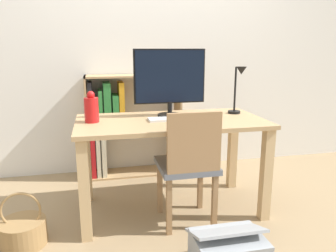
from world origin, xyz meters
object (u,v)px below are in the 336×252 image
at_px(chair, 189,163).
at_px(bookshelf, 116,124).
at_px(monitor, 170,79).
at_px(keyboard, 170,119).
at_px(vase, 91,109).
at_px(basket, 23,231).
at_px(desk_lamp, 238,86).

xyz_separation_m(chair, bookshelf, (-0.43, 1.08, 0.06)).
relative_size(monitor, keyboard, 1.71).
xyz_separation_m(monitor, keyboard, (-0.03, -0.14, -0.28)).
distance_m(monitor, keyboard, 0.32).
bearing_deg(keyboard, vase, 174.61).
relative_size(keyboard, chair, 0.38).
bearing_deg(monitor, bookshelf, 118.87).
xyz_separation_m(bookshelf, basket, (-0.68, -1.10, -0.43)).
height_order(monitor, chair, monitor).
distance_m(keyboard, desk_lamp, 0.62).
bearing_deg(chair, keyboard, 113.14).
distance_m(vase, desk_lamp, 1.14).
bearing_deg(basket, keyboard, 13.88).
distance_m(bookshelf, basket, 1.36).
relative_size(keyboard, bookshelf, 0.33).
xyz_separation_m(vase, chair, (0.64, -0.30, -0.36)).
bearing_deg(keyboard, chair, -72.53).
xyz_separation_m(monitor, basket, (-1.06, -0.40, -0.92)).
bearing_deg(basket, desk_lamp, 12.06).
height_order(monitor, desk_lamp, monitor).
xyz_separation_m(keyboard, bookshelf, (-0.36, 0.84, -0.21)).
bearing_deg(monitor, desk_lamp, -6.09).
bearing_deg(desk_lamp, vase, -178.31).
distance_m(vase, bookshelf, 0.87).
distance_m(keyboard, bookshelf, 0.94).
distance_m(chair, bookshelf, 1.17).
distance_m(desk_lamp, chair, 0.77).
bearing_deg(monitor, vase, -171.28).
xyz_separation_m(keyboard, desk_lamp, (0.57, 0.09, 0.22)).
bearing_deg(bookshelf, monitor, -61.13).
xyz_separation_m(keyboard, basket, (-1.03, -0.26, -0.64)).
height_order(chair, bookshelf, bookshelf).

